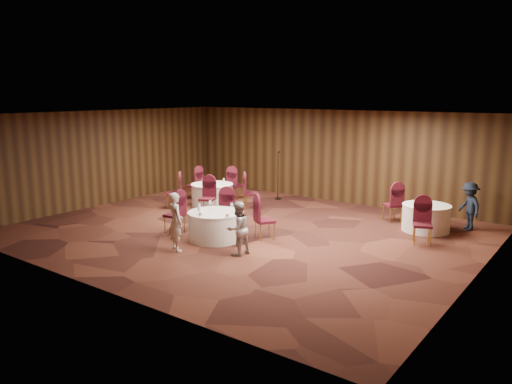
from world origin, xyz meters
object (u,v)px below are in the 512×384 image
Objects in this scene: table_left at (212,194)px; table_right at (426,218)px; man_c at (469,206)px; mic_stand at (278,185)px; table_main at (215,226)px; woman_b at (238,229)px; woman_a at (176,222)px.

table_right is at bearing 9.10° from table_left.
table_right is 1.27m from man_c.
mic_stand is (1.24, 2.17, 0.14)m from table_left.
mic_stand is at bearing -136.98° from man_c.
man_c is (6.58, -0.24, 0.16)m from mic_stand.
table_main is 7.08m from man_c.
mic_stand reaches higher than table_right.
table_left is at bearing -121.81° from woman_b.
woman_b reaches higher than table_right.
woman_a is (-0.16, -1.26, 0.34)m from table_main.
woman_a is at bearing -55.89° from woman_b.
mic_stand is 6.44m from woman_b.
table_main is 0.99× the size of table_left.
table_left is 1.11× the size of woman_b.
man_c is (3.81, 5.56, 0.03)m from woman_b.
man_c reaches higher than table_right.
woman_b is at bearing -121.38° from table_right.
man_c is at bearing -105.74° from woman_a.
table_main is 5.85m from table_right.
woman_b is 0.95× the size of man_c.
woman_b is (4.01, -3.64, 0.27)m from table_left.
table_main is at bearing -72.72° from woman_a.
table_main and table_left have the same top height.
table_main is at bearing -47.61° from table_left.
mic_stand is 1.34× the size of woman_b.
mic_stand reaches higher than woman_b.
table_main is at bearing -90.70° from man_c.
table_main is 1.05× the size of man_c.
mic_stand is at bearing 106.23° from table_main.
mic_stand is at bearing -144.06° from woman_b.
table_left is 6.99m from table_right.
woman_a is (-4.32, -5.37, 0.34)m from table_right.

